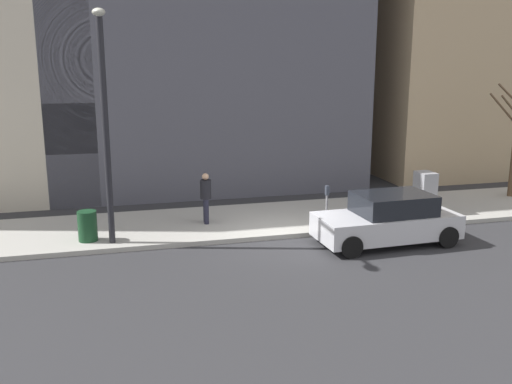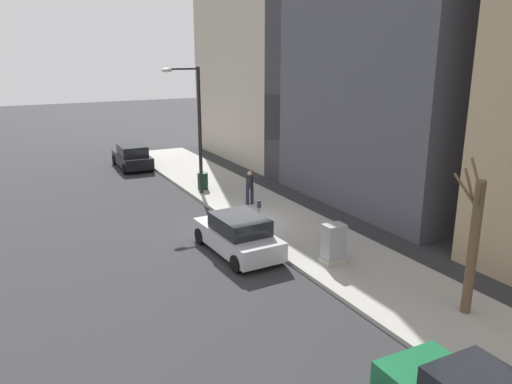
{
  "view_description": "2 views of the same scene",
  "coord_description": "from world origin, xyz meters",
  "px_view_note": "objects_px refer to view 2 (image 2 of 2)",
  "views": [
    {
      "loc": [
        -15.94,
        5.17,
        5.38
      ],
      "look_at": [
        0.98,
        0.76,
        1.31
      ],
      "focal_mm": 40.0,
      "sensor_mm": 36.0,
      "label": 1
    },
    {
      "loc": [
        -8.71,
        -18.62,
        7.37
      ],
      "look_at": [
        1.56,
        0.96,
        1.13
      ],
      "focal_mm": 35.0,
      "sensor_mm": 36.0,
      "label": 2
    }
  ],
  "objects_px": {
    "parking_meter": "(259,213)",
    "pedestrian_near_meter": "(250,186)",
    "bare_tree": "(473,243)",
    "utility_box": "(334,244)",
    "office_tower_right": "(314,39)",
    "parked_car_black": "(132,157)",
    "trash_bin": "(203,181)",
    "parked_car_silver": "(238,235)",
    "streetlamp": "(195,120)"
  },
  "relations": [
    {
      "from": "parked_car_silver",
      "to": "trash_bin",
      "type": "xyz_separation_m",
      "value": [
        2.05,
        8.66,
        -0.14
      ]
    },
    {
      "from": "bare_tree",
      "to": "trash_bin",
      "type": "relative_size",
      "value": 4.85
    },
    {
      "from": "utility_box",
      "to": "trash_bin",
      "type": "height_order",
      "value": "utility_box"
    },
    {
      "from": "parking_meter",
      "to": "pedestrian_near_meter",
      "type": "height_order",
      "value": "pedestrian_near_meter"
    },
    {
      "from": "parking_meter",
      "to": "streetlamp",
      "type": "xyz_separation_m",
      "value": [
        -0.17,
        6.65,
        3.04
      ]
    },
    {
      "from": "parked_car_silver",
      "to": "parking_meter",
      "type": "bearing_deg",
      "value": 37.44
    },
    {
      "from": "streetlamp",
      "to": "office_tower_right",
      "type": "relative_size",
      "value": 0.39
    },
    {
      "from": "parked_car_silver",
      "to": "pedestrian_near_meter",
      "type": "distance_m",
      "value": 5.82
    },
    {
      "from": "utility_box",
      "to": "bare_tree",
      "type": "distance_m",
      "value": 4.97
    },
    {
      "from": "parked_car_silver",
      "to": "streetlamp",
      "type": "height_order",
      "value": "streetlamp"
    },
    {
      "from": "pedestrian_near_meter",
      "to": "trash_bin",
      "type": "bearing_deg",
      "value": 108.81
    },
    {
      "from": "parking_meter",
      "to": "office_tower_right",
      "type": "xyz_separation_m",
      "value": [
        11.54,
        13.48,
        7.26
      ]
    },
    {
      "from": "trash_bin",
      "to": "parked_car_black",
      "type": "bearing_deg",
      "value": 104.39
    },
    {
      "from": "utility_box",
      "to": "office_tower_right",
      "type": "relative_size",
      "value": 0.09
    },
    {
      "from": "parked_car_black",
      "to": "streetlamp",
      "type": "xyz_separation_m",
      "value": [
        1.31,
        -8.2,
        3.28
      ]
    },
    {
      "from": "parked_car_black",
      "to": "trash_bin",
      "type": "relative_size",
      "value": 4.71
    },
    {
      "from": "parking_meter",
      "to": "streetlamp",
      "type": "height_order",
      "value": "streetlamp"
    },
    {
      "from": "utility_box",
      "to": "bare_tree",
      "type": "xyz_separation_m",
      "value": [
        1.31,
        -4.58,
        1.41
      ]
    },
    {
      "from": "trash_bin",
      "to": "pedestrian_near_meter",
      "type": "distance_m",
      "value": 3.86
    },
    {
      "from": "parking_meter",
      "to": "trash_bin",
      "type": "xyz_separation_m",
      "value": [
        0.45,
        7.34,
        -0.38
      ]
    },
    {
      "from": "bare_tree",
      "to": "pedestrian_near_meter",
      "type": "bearing_deg",
      "value": 93.42
    },
    {
      "from": "parked_car_black",
      "to": "utility_box",
      "type": "relative_size",
      "value": 2.96
    },
    {
      "from": "parked_car_black",
      "to": "streetlamp",
      "type": "bearing_deg",
      "value": -79.76
    },
    {
      "from": "pedestrian_near_meter",
      "to": "bare_tree",
      "type": "bearing_deg",
      "value": -82.57
    },
    {
      "from": "pedestrian_near_meter",
      "to": "parked_car_silver",
      "type": "bearing_deg",
      "value": -117.34
    },
    {
      "from": "utility_box",
      "to": "streetlamp",
      "type": "xyz_separation_m",
      "value": [
        -1.02,
        10.64,
        3.17
      ]
    },
    {
      "from": "parking_meter",
      "to": "trash_bin",
      "type": "height_order",
      "value": "parking_meter"
    },
    {
      "from": "streetlamp",
      "to": "pedestrian_near_meter",
      "type": "bearing_deg",
      "value": -62.1
    },
    {
      "from": "streetlamp",
      "to": "pedestrian_near_meter",
      "type": "xyz_separation_m",
      "value": [
        1.59,
        -3.01,
        -2.93
      ]
    },
    {
      "from": "streetlamp",
      "to": "pedestrian_near_meter",
      "type": "relative_size",
      "value": 3.92
    },
    {
      "from": "parked_car_silver",
      "to": "bare_tree",
      "type": "bearing_deg",
      "value": -64.85
    },
    {
      "from": "streetlamp",
      "to": "office_tower_right",
      "type": "distance_m",
      "value": 14.2
    },
    {
      "from": "parked_car_silver",
      "to": "utility_box",
      "type": "xyz_separation_m",
      "value": [
        2.45,
        -2.67,
        0.11
      ]
    },
    {
      "from": "trash_bin",
      "to": "pedestrian_near_meter",
      "type": "relative_size",
      "value": 0.54
    },
    {
      "from": "parking_meter",
      "to": "bare_tree",
      "type": "bearing_deg",
      "value": -75.87
    },
    {
      "from": "parked_car_silver",
      "to": "streetlamp",
      "type": "bearing_deg",
      "value": 77.6
    },
    {
      "from": "utility_box",
      "to": "parking_meter",
      "type": "bearing_deg",
      "value": 102.02
    },
    {
      "from": "utility_box",
      "to": "bare_tree",
      "type": "height_order",
      "value": "bare_tree"
    },
    {
      "from": "parking_meter",
      "to": "pedestrian_near_meter",
      "type": "bearing_deg",
      "value": 68.58
    },
    {
      "from": "parked_car_silver",
      "to": "parked_car_black",
      "type": "relative_size",
      "value": 1.01
    },
    {
      "from": "parked_car_black",
      "to": "trash_bin",
      "type": "height_order",
      "value": "parked_car_black"
    },
    {
      "from": "parked_car_black",
      "to": "trash_bin",
      "type": "bearing_deg",
      "value": -74.45
    },
    {
      "from": "utility_box",
      "to": "parked_car_silver",
      "type": "bearing_deg",
      "value": 132.54
    },
    {
      "from": "office_tower_right",
      "to": "pedestrian_near_meter",
      "type": "bearing_deg",
      "value": -135.79
    },
    {
      "from": "utility_box",
      "to": "office_tower_right",
      "type": "xyz_separation_m",
      "value": [
        10.69,
        17.47,
        7.39
      ]
    },
    {
      "from": "trash_bin",
      "to": "office_tower_right",
      "type": "relative_size",
      "value": 0.05
    },
    {
      "from": "parked_car_black",
      "to": "parking_meter",
      "type": "bearing_deg",
      "value": -83.16
    },
    {
      "from": "parked_car_silver",
      "to": "streetlamp",
      "type": "relative_size",
      "value": 0.66
    },
    {
      "from": "parked_car_black",
      "to": "bare_tree",
      "type": "xyz_separation_m",
      "value": [
        3.63,
        -23.42,
        1.52
      ]
    },
    {
      "from": "utility_box",
      "to": "parked_car_black",
      "type": "bearing_deg",
      "value": 97.04
    }
  ]
}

